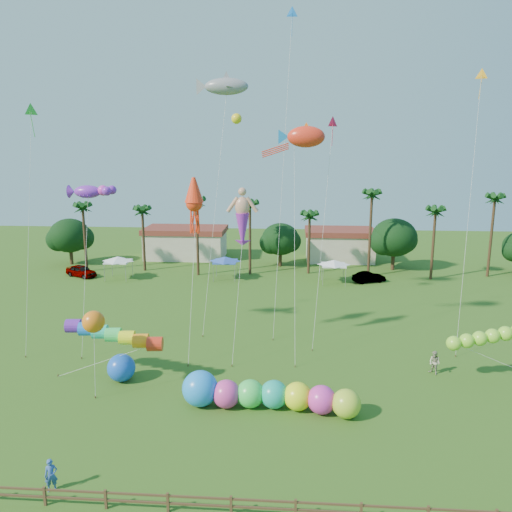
# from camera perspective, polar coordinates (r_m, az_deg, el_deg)

# --- Properties ---
(ground) EXTENTS (160.00, 160.00, 0.00)m
(ground) POSITION_cam_1_polar(r_m,az_deg,el_deg) (31.18, -1.42, -20.45)
(ground) COLOR #285116
(ground) RESTS_ON ground
(tree_line) EXTENTS (69.46, 8.91, 11.00)m
(tree_line) POSITION_cam_1_polar(r_m,az_deg,el_deg) (71.26, 4.85, 1.97)
(tree_line) COLOR #3A2819
(tree_line) RESTS_ON ground
(buildings_row) EXTENTS (35.00, 7.00, 4.00)m
(buildings_row) POSITION_cam_1_polar(r_m,az_deg,el_deg) (77.78, -0.13, 1.17)
(buildings_row) COLOR beige
(buildings_row) RESTS_ON ground
(tent_row) EXTENTS (31.00, 4.00, 0.60)m
(tent_row) POSITION_cam_1_polar(r_m,az_deg,el_deg) (64.62, -3.61, -0.45)
(tent_row) COLOR white
(tent_row) RESTS_ON ground
(fence) EXTENTS (36.12, 0.12, 1.00)m
(fence) POSITION_cam_1_polar(r_m,az_deg,el_deg) (25.97, -2.86, -26.41)
(fence) COLOR brown
(fence) RESTS_ON ground
(car_a) EXTENTS (4.93, 3.75, 1.56)m
(car_a) POSITION_cam_1_polar(r_m,az_deg,el_deg) (70.92, -19.35, -1.62)
(car_a) COLOR #4C4C54
(car_a) RESTS_ON ground
(car_b) EXTENTS (4.42, 2.83, 1.38)m
(car_b) POSITION_cam_1_polar(r_m,az_deg,el_deg) (65.67, 12.79, -2.37)
(car_b) COLOR #4C4C54
(car_b) RESTS_ON ground
(spectator_a) EXTENTS (0.74, 0.64, 1.71)m
(spectator_a) POSITION_cam_1_polar(r_m,az_deg,el_deg) (29.05, -22.38, -22.15)
(spectator_a) COLOR #2F55A5
(spectator_a) RESTS_ON ground
(spectator_b) EXTENTS (1.09, 1.12, 1.82)m
(spectator_b) POSITION_cam_1_polar(r_m,az_deg,el_deg) (41.00, 19.73, -11.41)
(spectator_b) COLOR #A29F87
(spectator_b) RESTS_ON ground
(caterpillar_inflatable) EXTENTS (11.78, 3.08, 2.40)m
(caterpillar_inflatable) POSITION_cam_1_polar(r_m,az_deg,el_deg) (33.96, 0.82, -15.57)
(caterpillar_inflatable) COLOR #DB399C
(caterpillar_inflatable) RESTS_ON ground
(blue_ball) EXTENTS (2.05, 2.05, 2.05)m
(blue_ball) POSITION_cam_1_polar(r_m,az_deg,el_deg) (38.90, -15.14, -12.22)
(blue_ball) COLOR blue
(blue_ball) RESTS_ON ground
(rainbow_tube) EXTENTS (9.76, 1.67, 3.67)m
(rainbow_tube) POSITION_cam_1_polar(r_m,az_deg,el_deg) (37.47, -14.32, -9.63)
(rainbow_tube) COLOR red
(rainbow_tube) RESTS_ON ground
(green_worm) EXTENTS (9.81, 3.05, 3.57)m
(green_worm) POSITION_cam_1_polar(r_m,az_deg,el_deg) (39.62, 21.67, -9.26)
(green_worm) COLOR #8BDD31
(green_worm) RESTS_ON ground
(orange_ball_kite) EXTENTS (1.83, 1.83, 6.23)m
(orange_ball_kite) POSITION_cam_1_polar(r_m,az_deg,el_deg) (35.34, -18.08, -7.16)
(orange_ball_kite) COLOR orange
(orange_ball_kite) RESTS_ON ground
(merman_kite) EXTENTS (1.96, 4.25, 13.37)m
(merman_kite) POSITION_cam_1_polar(r_m,az_deg,el_deg) (40.48, -1.57, 4.05)
(merman_kite) COLOR tan
(merman_kite) RESTS_ON ground
(fish_kite) EXTENTS (4.68, 6.20, 18.73)m
(fish_kite) POSITION_cam_1_polar(r_m,az_deg,el_deg) (41.91, 5.75, 13.40)
(fish_kite) COLOR red
(fish_kite) RESTS_ON ground
(shark_kite) EXTENTS (5.86, 8.20, 23.58)m
(shark_kite) POSITION_cam_1_polar(r_m,az_deg,el_deg) (49.87, -3.40, 18.77)
(shark_kite) COLOR gray
(shark_kite) RESTS_ON ground
(squid_kite) EXTENTS (1.58, 4.95, 14.66)m
(squid_kite) POSITION_cam_1_polar(r_m,az_deg,el_deg) (41.26, -7.07, 5.99)
(squid_kite) COLOR #FA3414
(squid_kite) RESTS_ON ground
(lobster_kite) EXTENTS (4.43, 5.75, 14.05)m
(lobster_kite) POSITION_cam_1_polar(r_m,az_deg,el_deg) (44.67, -18.68, 6.97)
(lobster_kite) COLOR purple
(lobster_kite) RESTS_ON ground
(delta_kite_red) EXTENTS (2.08, 5.01, 19.57)m
(delta_kite_red) POSITION_cam_1_polar(r_m,az_deg,el_deg) (44.61, 8.73, 14.35)
(delta_kite_red) COLOR #F21A45
(delta_kite_red) RESTS_ON ground
(delta_kite_yellow) EXTENTS (2.20, 4.80, 23.25)m
(delta_kite_yellow) POSITION_cam_1_polar(r_m,az_deg,el_deg) (46.80, 24.31, 17.63)
(delta_kite_yellow) COLOR #FFA61A
(delta_kite_yellow) RESTS_ON ground
(delta_kite_green) EXTENTS (1.18, 3.90, 20.43)m
(delta_kite_green) POSITION_cam_1_polar(r_m,az_deg,el_deg) (45.39, -24.32, 14.49)
(delta_kite_green) COLOR green
(delta_kite_green) RESTS_ON ground
(delta_kite_blue) EXTENTS (1.90, 4.99, 28.93)m
(delta_kite_blue) POSITION_cam_1_polar(r_m,az_deg,el_deg) (47.99, 4.09, 25.07)
(delta_kite_blue) COLOR #1B7BF4
(delta_kite_blue) RESTS_ON ground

